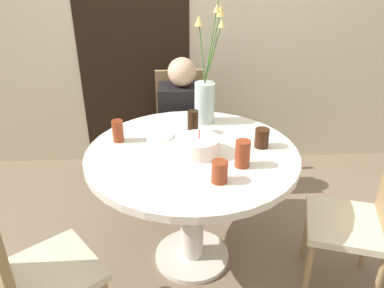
{
  "coord_description": "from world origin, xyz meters",
  "views": [
    {
      "loc": [
        -0.07,
        -1.76,
        1.69
      ],
      "look_at": [
        0.0,
        0.0,
        0.79
      ],
      "focal_mm": 35.0,
      "sensor_mm": 36.0,
      "label": 1
    }
  ],
  "objects_px": {
    "side_plate": "(159,136)",
    "chair_near_front": "(181,123)",
    "birthday_cake": "(199,146)",
    "flower_vase": "(206,90)",
    "chair_far_back": "(366,214)",
    "drink_glass_1": "(262,138)",
    "drink_glass_2": "(193,122)",
    "chair_left_flank": "(27,268)",
    "drink_glass_0": "(243,154)",
    "drink_glass_3": "(220,172)",
    "drink_glass_4": "(118,131)",
    "person_guest": "(183,133)"
  },
  "relations": [
    {
      "from": "birthday_cake",
      "to": "drink_glass_3",
      "type": "distance_m",
      "value": 0.29
    },
    {
      "from": "drink_glass_0",
      "to": "drink_glass_3",
      "type": "relative_size",
      "value": 1.32
    },
    {
      "from": "flower_vase",
      "to": "drink_glass_3",
      "type": "xyz_separation_m",
      "value": [
        0.01,
        -0.7,
        -0.15
      ]
    },
    {
      "from": "drink_glass_2",
      "to": "birthday_cake",
      "type": "bearing_deg",
      "value": -85.1
    },
    {
      "from": "drink_glass_2",
      "to": "drink_glass_3",
      "type": "distance_m",
      "value": 0.54
    },
    {
      "from": "chair_left_flank",
      "to": "flower_vase",
      "type": "relative_size",
      "value": 1.17
    },
    {
      "from": "drink_glass_0",
      "to": "drink_glass_2",
      "type": "height_order",
      "value": "drink_glass_2"
    },
    {
      "from": "chair_near_front",
      "to": "drink_glass_0",
      "type": "bearing_deg",
      "value": -78.1
    },
    {
      "from": "birthday_cake",
      "to": "chair_left_flank",
      "type": "bearing_deg",
      "value": -144.43
    },
    {
      "from": "chair_near_front",
      "to": "drink_glass_4",
      "type": "distance_m",
      "value": 0.91
    },
    {
      "from": "birthday_cake",
      "to": "flower_vase",
      "type": "xyz_separation_m",
      "value": [
        0.07,
        0.42,
        0.16
      ]
    },
    {
      "from": "chair_left_flank",
      "to": "side_plate",
      "type": "distance_m",
      "value": 0.95
    },
    {
      "from": "chair_far_back",
      "to": "flower_vase",
      "type": "bearing_deg",
      "value": -113.59
    },
    {
      "from": "chair_near_front",
      "to": "drink_glass_0",
      "type": "height_order",
      "value": "chair_near_front"
    },
    {
      "from": "drink_glass_2",
      "to": "chair_left_flank",
      "type": "bearing_deg",
      "value": -132.85
    },
    {
      "from": "drink_glass_0",
      "to": "person_guest",
      "type": "xyz_separation_m",
      "value": [
        -0.28,
        0.93,
        -0.32
      ]
    },
    {
      "from": "flower_vase",
      "to": "drink_glass_0",
      "type": "height_order",
      "value": "flower_vase"
    },
    {
      "from": "side_plate",
      "to": "drink_glass_1",
      "type": "bearing_deg",
      "value": -14.9
    },
    {
      "from": "flower_vase",
      "to": "person_guest",
      "type": "bearing_deg",
      "value": 111.01
    },
    {
      "from": "drink_glass_0",
      "to": "chair_near_front",
      "type": "bearing_deg",
      "value": 104.73
    },
    {
      "from": "side_plate",
      "to": "chair_near_front",
      "type": "bearing_deg",
      "value": 79.41
    },
    {
      "from": "chair_far_back",
      "to": "person_guest",
      "type": "relative_size",
      "value": 0.85
    },
    {
      "from": "drink_glass_1",
      "to": "drink_glass_4",
      "type": "height_order",
      "value": "drink_glass_4"
    },
    {
      "from": "drink_glass_1",
      "to": "drink_glass_3",
      "type": "height_order",
      "value": "same"
    },
    {
      "from": "drink_glass_2",
      "to": "chair_far_back",
      "type": "bearing_deg",
      "value": -29.2
    },
    {
      "from": "drink_glass_0",
      "to": "drink_glass_3",
      "type": "height_order",
      "value": "drink_glass_0"
    },
    {
      "from": "chair_near_front",
      "to": "side_plate",
      "type": "distance_m",
      "value": 0.79
    },
    {
      "from": "side_plate",
      "to": "drink_glass_0",
      "type": "relative_size",
      "value": 1.22
    },
    {
      "from": "side_plate",
      "to": "drink_glass_1",
      "type": "relative_size",
      "value": 1.6
    },
    {
      "from": "chair_far_back",
      "to": "birthday_cake",
      "type": "bearing_deg",
      "value": -88.76
    },
    {
      "from": "birthday_cake",
      "to": "drink_glass_1",
      "type": "distance_m",
      "value": 0.35
    },
    {
      "from": "chair_left_flank",
      "to": "side_plate",
      "type": "height_order",
      "value": "chair_left_flank"
    },
    {
      "from": "birthday_cake",
      "to": "drink_glass_4",
      "type": "xyz_separation_m",
      "value": [
        -0.44,
        0.16,
        0.02
      ]
    },
    {
      "from": "chair_left_flank",
      "to": "person_guest",
      "type": "relative_size",
      "value": 0.85
    },
    {
      "from": "drink_glass_4",
      "to": "flower_vase",
      "type": "bearing_deg",
      "value": 27.18
    },
    {
      "from": "birthday_cake",
      "to": "flower_vase",
      "type": "distance_m",
      "value": 0.46
    },
    {
      "from": "drink_glass_2",
      "to": "side_plate",
      "type": "bearing_deg",
      "value": -168.82
    },
    {
      "from": "chair_left_flank",
      "to": "drink_glass_4",
      "type": "bearing_deg",
      "value": -62.3
    },
    {
      "from": "chair_far_back",
      "to": "side_plate",
      "type": "bearing_deg",
      "value": -96.04
    },
    {
      "from": "chair_near_front",
      "to": "birthday_cake",
      "type": "distance_m",
      "value": 0.99
    },
    {
      "from": "chair_far_back",
      "to": "drink_glass_2",
      "type": "bearing_deg",
      "value": -102.54
    },
    {
      "from": "flower_vase",
      "to": "drink_glass_2",
      "type": "height_order",
      "value": "flower_vase"
    },
    {
      "from": "chair_far_back",
      "to": "side_plate",
      "type": "xyz_separation_m",
      "value": [
        -1.06,
        0.44,
        0.25
      ]
    },
    {
      "from": "flower_vase",
      "to": "person_guest",
      "type": "xyz_separation_m",
      "value": [
        -0.14,
        0.36,
        -0.46
      ]
    },
    {
      "from": "chair_near_front",
      "to": "side_plate",
      "type": "bearing_deg",
      "value": -103.42
    },
    {
      "from": "drink_glass_3",
      "to": "drink_glass_4",
      "type": "height_order",
      "value": "drink_glass_4"
    },
    {
      "from": "chair_left_flank",
      "to": "drink_glass_2",
      "type": "distance_m",
      "value": 1.12
    },
    {
      "from": "chair_near_front",
      "to": "person_guest",
      "type": "height_order",
      "value": "person_guest"
    },
    {
      "from": "chair_near_front",
      "to": "drink_glass_1",
      "type": "height_order",
      "value": "chair_near_front"
    },
    {
      "from": "chair_far_back",
      "to": "birthday_cake",
      "type": "height_order",
      "value": "chair_far_back"
    }
  ]
}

